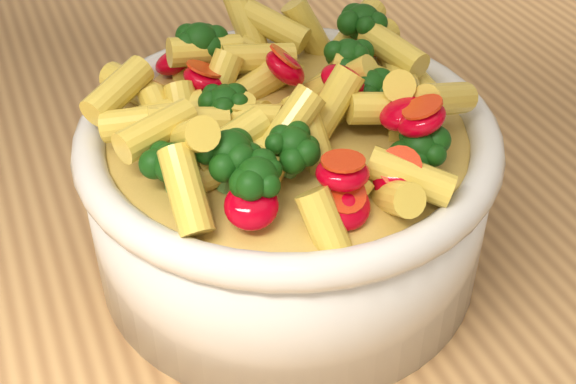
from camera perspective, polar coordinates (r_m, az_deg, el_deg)
name	(u,v)px	position (r m, az deg, el deg)	size (l,w,h in m)	color
table	(288,302)	(0.60, 0.03, -7.83)	(1.20, 0.80, 0.90)	tan
serving_bowl	(288,190)	(0.45, 0.00, 0.12)	(0.23, 0.23, 0.10)	silver
pasta_salad	(288,99)	(0.42, 0.00, 6.65)	(0.18, 0.18, 0.04)	#F0D14C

